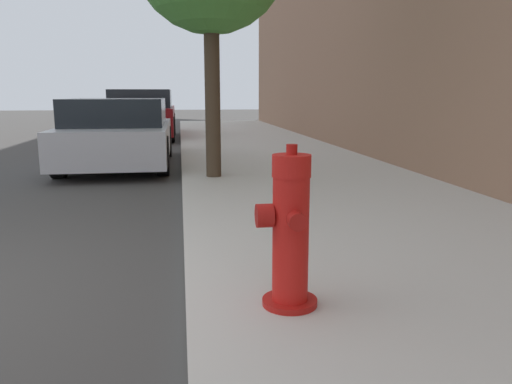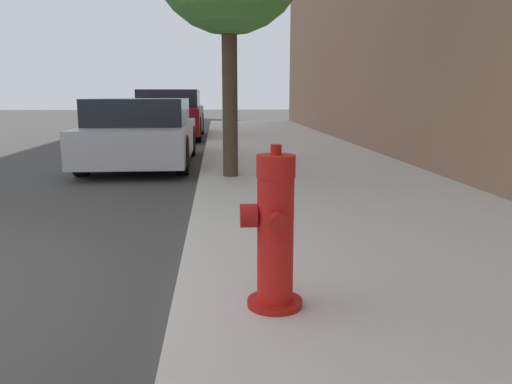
{
  "view_description": "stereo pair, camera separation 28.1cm",
  "coord_description": "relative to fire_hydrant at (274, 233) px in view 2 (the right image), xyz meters",
  "views": [
    {
      "loc": [
        2.05,
        -2.9,
        1.3
      ],
      "look_at": [
        2.63,
        0.94,
        0.54
      ],
      "focal_mm": 35.0,
      "sensor_mm": 36.0,
      "label": 1
    },
    {
      "loc": [
        2.33,
        -2.93,
        1.3
      ],
      "look_at": [
        2.63,
        0.94,
        0.54
      ],
      "focal_mm": 35.0,
      "sensor_mm": 36.0,
      "label": 2
    }
  ],
  "objects": [
    {
      "name": "sidewalk_slab",
      "position": [
        1.21,
        0.26,
        -0.48
      ],
      "size": [
        3.59,
        40.0,
        0.11
      ],
      "color": "beige",
      "rests_on": "ground_plane"
    },
    {
      "name": "parked_car_near",
      "position": [
        -1.69,
        6.71,
        0.06
      ],
      "size": [
        1.81,
        4.03,
        1.22
      ],
      "color": "#B7B7BC",
      "rests_on": "ground_plane"
    },
    {
      "name": "parked_car_mid",
      "position": [
        -1.67,
        12.43,
        0.16
      ],
      "size": [
        1.85,
        4.03,
        1.43
      ],
      "color": "maroon",
      "rests_on": "ground_plane"
    },
    {
      "name": "fire_hydrant",
      "position": [
        0.0,
        0.0,
        0.0
      ],
      "size": [
        0.35,
        0.36,
        0.92
      ],
      "color": "#A91511",
      "rests_on": "sidewalk_slab"
    }
  ]
}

